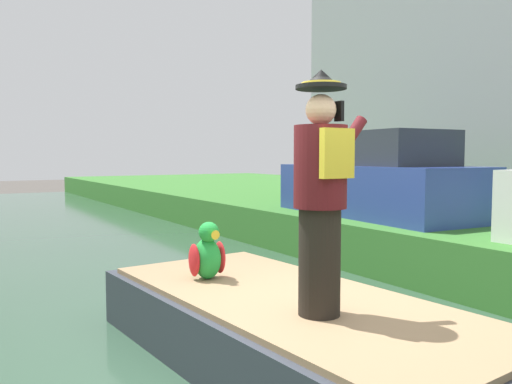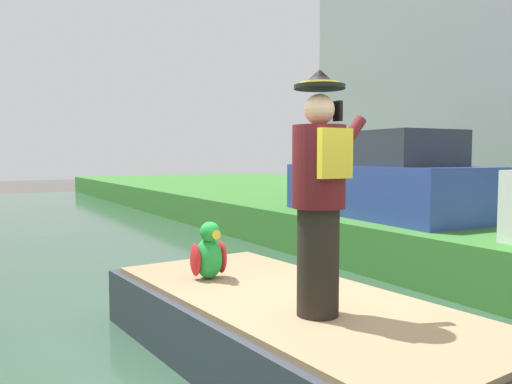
% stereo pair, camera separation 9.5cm
% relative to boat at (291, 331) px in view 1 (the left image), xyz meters
% --- Properties ---
extents(canal_water, '(5.64, 48.00, 0.10)m').
position_rel_boat_xyz_m(canal_water, '(0.00, -0.32, -0.35)').
color(canal_water, '#33513D').
rests_on(canal_water, ground).
extents(boat, '(2.10, 4.32, 0.61)m').
position_rel_boat_xyz_m(boat, '(0.00, 0.00, 0.00)').
color(boat, '#333842').
rests_on(boat, canal_water).
extents(person_pirate, '(0.61, 0.42, 1.85)m').
position_rel_boat_xyz_m(person_pirate, '(-0.12, -0.55, 1.23)').
color(person_pirate, black).
rests_on(person_pirate, boat).
extents(parrot_plush, '(0.36, 0.34, 0.57)m').
position_rel_boat_xyz_m(parrot_plush, '(-0.34, 0.94, 0.55)').
color(parrot_plush, green).
rests_on(parrot_plush, boat).
extents(parked_car_blue, '(1.99, 4.11, 1.50)m').
position_rel_boat_xyz_m(parked_car_blue, '(4.19, 3.15, 1.07)').
color(parked_car_blue, '#2D4293').
rests_on(parked_car_blue, grass_bank_far).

